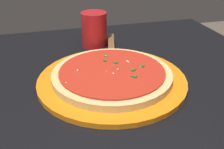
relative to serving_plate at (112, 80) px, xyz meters
name	(u,v)px	position (x,y,z in m)	size (l,w,h in m)	color
restaurant_table	(109,132)	(-0.02, 0.01, -0.14)	(0.90, 0.95, 0.75)	black
serving_plate	(112,80)	(0.00, 0.00, 0.00)	(0.35, 0.35, 0.01)	orange
pizza	(112,74)	(0.00, 0.00, 0.02)	(0.28, 0.28, 0.02)	#DBB26B
pizza_server	(111,49)	(0.16, -0.04, 0.01)	(0.22, 0.10, 0.01)	silver
cup_tall_drink	(94,29)	(0.24, -0.01, 0.05)	(0.08, 0.08, 0.11)	#B2191E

